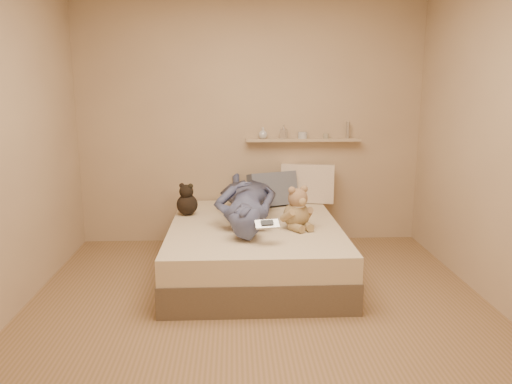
{
  "coord_description": "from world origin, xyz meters",
  "views": [
    {
      "loc": [
        -0.18,
        -3.36,
        1.66
      ],
      "look_at": [
        0.0,
        0.65,
        0.8
      ],
      "focal_mm": 35.0,
      "sensor_mm": 36.0,
      "label": 1
    }
  ],
  "objects_px": {
    "teddy_bear": "(297,211)",
    "pillow_grey": "(273,189)",
    "bed": "(255,248)",
    "game_console": "(267,224)",
    "wall_shelf": "(303,140)",
    "person": "(246,199)",
    "pillow_cream": "(308,183)",
    "dark_plush": "(187,201)"
  },
  "relations": [
    {
      "from": "teddy_bear",
      "to": "pillow_grey",
      "type": "xyz_separation_m",
      "value": [
        -0.14,
        0.85,
        0.01
      ]
    },
    {
      "from": "bed",
      "to": "game_console",
      "type": "xyz_separation_m",
      "value": [
        0.07,
        -0.6,
        0.39
      ]
    },
    {
      "from": "bed",
      "to": "wall_shelf",
      "type": "height_order",
      "value": "wall_shelf"
    },
    {
      "from": "teddy_bear",
      "to": "person",
      "type": "height_order",
      "value": "teddy_bear"
    },
    {
      "from": "bed",
      "to": "pillow_grey",
      "type": "relative_size",
      "value": 3.8
    },
    {
      "from": "pillow_cream",
      "to": "wall_shelf",
      "type": "relative_size",
      "value": 0.46
    },
    {
      "from": "bed",
      "to": "teddy_bear",
      "type": "distance_m",
      "value": 0.55
    },
    {
      "from": "teddy_bear",
      "to": "pillow_grey",
      "type": "relative_size",
      "value": 0.75
    },
    {
      "from": "pillow_cream",
      "to": "person",
      "type": "height_order",
      "value": "pillow_cream"
    },
    {
      "from": "dark_plush",
      "to": "wall_shelf",
      "type": "xyz_separation_m",
      "value": [
        1.18,
        0.57,
        0.52
      ]
    },
    {
      "from": "pillow_cream",
      "to": "person",
      "type": "distance_m",
      "value": 0.93
    },
    {
      "from": "bed",
      "to": "pillow_cream",
      "type": "distance_m",
      "value": 1.11
    },
    {
      "from": "dark_plush",
      "to": "person",
      "type": "bearing_deg",
      "value": -16.72
    },
    {
      "from": "game_console",
      "to": "pillow_grey",
      "type": "bearing_deg",
      "value": 83.57
    },
    {
      "from": "game_console",
      "to": "dark_plush",
      "type": "relative_size",
      "value": 0.63
    },
    {
      "from": "pillow_grey",
      "to": "teddy_bear",
      "type": "bearing_deg",
      "value": -80.39
    },
    {
      "from": "bed",
      "to": "pillow_cream",
      "type": "relative_size",
      "value": 3.45
    },
    {
      "from": "pillow_grey",
      "to": "wall_shelf",
      "type": "xyz_separation_m",
      "value": [
        0.33,
        0.22,
        0.48
      ]
    },
    {
      "from": "pillow_cream",
      "to": "pillow_grey",
      "type": "xyz_separation_m",
      "value": [
        -0.38,
        -0.14,
        -0.03
      ]
    },
    {
      "from": "game_console",
      "to": "teddy_bear",
      "type": "xyz_separation_m",
      "value": [
        0.29,
        0.44,
        -0.01
      ]
    },
    {
      "from": "bed",
      "to": "pillow_cream",
      "type": "bearing_deg",
      "value": 54.4
    },
    {
      "from": "dark_plush",
      "to": "pillow_cream",
      "type": "distance_m",
      "value": 1.32
    },
    {
      "from": "pillow_grey",
      "to": "wall_shelf",
      "type": "relative_size",
      "value": 0.42
    },
    {
      "from": "pillow_grey",
      "to": "bed",
      "type": "bearing_deg",
      "value": -107.38
    },
    {
      "from": "person",
      "to": "wall_shelf",
      "type": "height_order",
      "value": "wall_shelf"
    },
    {
      "from": "teddy_bear",
      "to": "wall_shelf",
      "type": "height_order",
      "value": "wall_shelf"
    },
    {
      "from": "dark_plush",
      "to": "person",
      "type": "xyz_separation_m",
      "value": [
        0.56,
        -0.17,
        0.05
      ]
    },
    {
      "from": "bed",
      "to": "dark_plush",
      "type": "bearing_deg",
      "value": 151.35
    },
    {
      "from": "pillow_cream",
      "to": "person",
      "type": "bearing_deg",
      "value": -135.33
    },
    {
      "from": "game_console",
      "to": "wall_shelf",
      "type": "bearing_deg",
      "value": 72.37
    },
    {
      "from": "wall_shelf",
      "to": "game_console",
      "type": "bearing_deg",
      "value": -107.63
    },
    {
      "from": "game_console",
      "to": "pillow_cream",
      "type": "xyz_separation_m",
      "value": [
        0.52,
        1.43,
        0.03
      ]
    },
    {
      "from": "teddy_bear",
      "to": "pillow_grey",
      "type": "bearing_deg",
      "value": 99.61
    },
    {
      "from": "game_console",
      "to": "person",
      "type": "distance_m",
      "value": 0.79
    },
    {
      "from": "pillow_grey",
      "to": "person",
      "type": "distance_m",
      "value": 0.59
    },
    {
      "from": "teddy_bear",
      "to": "pillow_grey",
      "type": "distance_m",
      "value": 0.87
    },
    {
      "from": "game_console",
      "to": "wall_shelf",
      "type": "distance_m",
      "value": 1.66
    },
    {
      "from": "dark_plush",
      "to": "pillow_grey",
      "type": "bearing_deg",
      "value": 22.33
    },
    {
      "from": "bed",
      "to": "dark_plush",
      "type": "xyz_separation_m",
      "value": [
        -0.63,
        0.34,
        0.36
      ]
    },
    {
      "from": "game_console",
      "to": "teddy_bear",
      "type": "bearing_deg",
      "value": 56.33
    },
    {
      "from": "pillow_grey",
      "to": "game_console",
      "type": "bearing_deg",
      "value": -96.43
    },
    {
      "from": "pillow_cream",
      "to": "game_console",
      "type": "bearing_deg",
      "value": -110.12
    }
  ]
}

